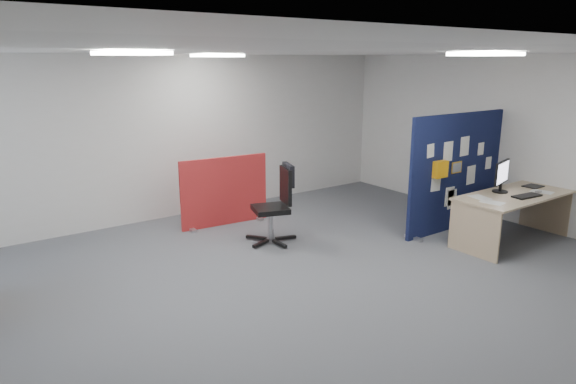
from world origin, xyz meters
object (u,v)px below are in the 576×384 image
navy_divider (458,172)px  office_chair (278,199)px  monitor_main (502,175)px  red_divider (225,192)px  main_desk (511,204)px

navy_divider → office_chair: (-2.64, 1.12, -0.26)m
monitor_main → office_chair: (-2.68, 1.84, -0.34)m
navy_divider → office_chair: bearing=157.1°
monitor_main → red_divider: (-2.92, 3.01, -0.44)m
main_desk → red_divider: 4.35m
navy_divider → monitor_main: navy_divider is taller
red_divider → office_chair: office_chair is taller
office_chair → monitor_main: bearing=-15.9°
navy_divider → red_divider: 3.70m
navy_divider → red_divider: (-2.88, 2.29, -0.37)m
monitor_main → office_chair: bearing=130.0°
navy_divider → main_desk: size_ratio=1.17×
main_desk → office_chair: size_ratio=1.67×
main_desk → office_chair: 3.39m
monitor_main → red_divider: 4.22m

